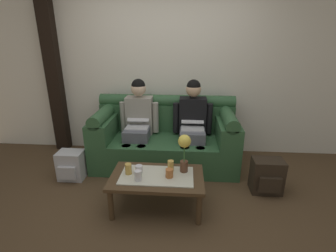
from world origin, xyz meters
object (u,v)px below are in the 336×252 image
object	(u,v)px
flower_vase	(184,148)
cup_far_left	(138,175)
cup_far_center	(169,173)
backpack_left	(71,166)
cup_near_left	(171,166)
person_right	(193,121)
coffee_table	(157,180)
cup_far_right	(128,169)
couch	(165,139)
person_left	(138,120)
cup_near_right	(139,169)
backpack_right	(267,176)

from	to	relation	value
flower_vase	cup_far_left	world-z (taller)	flower_vase
cup_far_center	backpack_left	distance (m)	1.44
cup_near_left	cup_far_left	size ratio (longest dim) A/B	1.13
person_right	backpack_left	world-z (taller)	person_right
coffee_table	cup_far_right	size ratio (longest dim) A/B	8.53
couch	person_left	xyz separation A→B (m)	(-0.39, -0.00, 0.28)
person_left	cup_near_left	distance (m)	1.11
couch	cup_near_right	bearing A→B (deg)	-100.81
cup_near_left	backpack_left	xyz separation A→B (m)	(-1.32, 0.40, -0.27)
cup_near_left	cup_far_left	world-z (taller)	cup_near_left
cup_near_left	cup_far_center	distance (m)	0.13
flower_vase	cup_far_center	world-z (taller)	flower_vase
cup_far_center	person_right	bearing A→B (deg)	76.95
cup_far_right	coffee_table	bearing A→B (deg)	-1.41
person_left	person_right	xyz separation A→B (m)	(0.77, 0.00, -0.00)
couch	cup_far_left	xyz separation A→B (m)	(-0.18, -1.17, 0.07)
cup_near_left	flower_vase	bearing A→B (deg)	-0.30
couch	cup_far_left	size ratio (longest dim) A/B	18.81
cup_near_right	person_right	bearing A→B (deg)	60.39
couch	person_left	size ratio (longest dim) A/B	1.64
person_left	flower_vase	world-z (taller)	person_left
couch	coffee_table	world-z (taller)	couch
cup_near_left	cup_far_right	size ratio (longest dim) A/B	1.04
person_left	cup_near_left	bearing A→B (deg)	-61.13
person_left	cup_near_left	size ratio (longest dim) A/B	10.20
cup_near_right	cup_far_left	bearing A→B (deg)	-82.92
cup_near_right	cup_far_center	world-z (taller)	cup_far_center
person_right	cup_near_right	world-z (taller)	person_right
cup_far_center	cup_far_right	size ratio (longest dim) A/B	0.79
coffee_table	backpack_left	size ratio (longest dim) A/B	2.60
flower_vase	cup_near_left	world-z (taller)	flower_vase
coffee_table	cup_far_right	xyz separation A→B (m)	(-0.30, 0.01, 0.11)
couch	backpack_right	xyz separation A→B (m)	(1.27, -0.66, -0.17)
person_left	backpack_right	bearing A→B (deg)	-21.81
cup_near_left	cup_far_center	size ratio (longest dim) A/B	1.32
couch	flower_vase	size ratio (longest dim) A/B	4.73
cup_near_right	backpack_left	distance (m)	1.12
cup_far_right	cup_near_left	bearing A→B (deg)	12.02
coffee_table	cup_far_center	xyz separation A→B (m)	(0.13, -0.03, 0.10)
cup_far_center	person_left	bearing A→B (deg)	115.64
coffee_table	backpack_left	distance (m)	1.30
person_left	cup_far_left	size ratio (longest dim) A/B	11.49
backpack_left	cup_far_left	bearing A→B (deg)	-31.31
coffee_table	backpack_left	world-z (taller)	coffee_table
cup_near_left	coffee_table	bearing A→B (deg)	-143.89
person_left	cup_near_right	xyz separation A→B (m)	(0.19, -1.02, -0.22)
backpack_right	couch	bearing A→B (deg)	152.38
backpack_right	cup_near_right	bearing A→B (deg)	-166.26
cup_far_right	cup_far_center	bearing A→B (deg)	-4.73
cup_far_left	backpack_left	distance (m)	1.21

